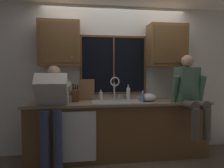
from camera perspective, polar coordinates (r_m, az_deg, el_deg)
back_wall at (r=3.87m, az=0.81°, el=1.30°), size 5.30×0.12×2.55m
window_glass at (r=3.79m, az=0.44°, el=5.04°), size 1.10×0.02×0.95m
window_frame_top at (r=3.83m, az=0.47°, el=12.43°), size 1.17×0.02×0.04m
window_frame_bottom at (r=3.80m, az=0.46°, el=-2.41°), size 1.17×0.02×0.04m
window_frame_left at (r=3.74m, az=-8.20°, el=5.03°), size 0.03×0.02×0.95m
window_frame_right at (r=3.91m, az=8.74°, el=4.95°), size 0.03×0.02×0.95m
window_mullion_center at (r=3.78m, az=0.47°, el=5.04°), size 0.02×0.02×0.95m
lower_cabinet_run at (r=3.65m, az=1.71°, el=-12.12°), size 2.90×0.58×0.88m
countertop at (r=3.54m, az=1.78°, el=-5.00°), size 2.96×0.62×0.04m
dishwasher_front at (r=3.29m, az=-9.60°, el=-13.60°), size 0.60×0.02×0.74m
upper_cabinet_left at (r=3.62m, az=-13.69°, el=10.34°), size 0.65×0.36×0.72m
upper_cabinet_right at (r=3.91m, az=14.28°, el=9.81°), size 0.65×0.36×0.72m
sink at (r=3.55m, az=1.17°, el=-6.23°), size 0.80×0.46×0.21m
faucet at (r=3.69m, az=0.83°, el=-0.38°), size 0.18×0.09×0.40m
person_standing at (r=3.22m, az=-15.49°, el=-5.20°), size 0.53×0.71×1.50m
person_sitting_on_counter at (r=3.63m, az=19.92°, el=-1.74°), size 0.54×0.65×1.26m
knife_block at (r=3.55m, az=-9.63°, el=-2.92°), size 0.12×0.18×0.32m
cutting_board at (r=3.68m, az=-6.69°, el=-1.58°), size 0.26×0.10×0.36m
mixing_bowl at (r=3.64m, az=9.56°, el=-3.52°), size 0.27×0.27×0.14m
soap_dispenser at (r=3.51m, az=8.08°, el=-3.60°), size 0.06×0.07×0.18m
bottle_green_glass at (r=3.69m, az=-2.97°, el=-3.10°), size 0.05×0.05×0.19m
bottle_tall_clear at (r=3.78m, az=4.31°, el=-2.44°), size 0.07×0.07×0.27m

